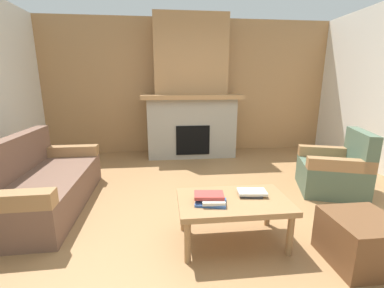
# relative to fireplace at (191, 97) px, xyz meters

# --- Properties ---
(ground) EXTENTS (9.00, 9.00, 0.00)m
(ground) POSITION_rel_fireplace_xyz_m (0.00, -2.62, -1.16)
(ground) COLOR olive
(wall_back_wood_panel) EXTENTS (6.00, 0.12, 2.70)m
(wall_back_wood_panel) POSITION_rel_fireplace_xyz_m (0.00, 0.38, 0.19)
(wall_back_wood_panel) COLOR #A87A4C
(wall_back_wood_panel) RESTS_ON ground
(fireplace) EXTENTS (1.90, 0.82, 2.70)m
(fireplace) POSITION_rel_fireplace_xyz_m (0.00, 0.00, 0.00)
(fireplace) COLOR gray
(fireplace) RESTS_ON ground
(couch) EXTENTS (0.88, 1.82, 0.85)m
(couch) POSITION_rel_fireplace_xyz_m (-1.99, -2.14, -0.88)
(couch) COLOR brown
(couch) RESTS_ON ground
(armchair) EXTENTS (0.97, 0.97, 0.85)m
(armchair) POSITION_rel_fireplace_xyz_m (1.75, -2.07, -0.87)
(armchair) COLOR #4C604C
(armchair) RESTS_ON ground
(coffee_table) EXTENTS (1.00, 0.60, 0.43)m
(coffee_table) POSITION_rel_fireplace_xyz_m (0.08, -3.04, -0.79)
(coffee_table) COLOR #997047
(coffee_table) RESTS_ON ground
(ottoman) EXTENTS (0.52, 0.52, 0.40)m
(ottoman) POSITION_rel_fireplace_xyz_m (1.05, -3.42, -0.96)
(ottoman) COLOR brown
(ottoman) RESTS_ON ground
(book_stack_near_edge) EXTENTS (0.30, 0.24, 0.08)m
(book_stack_near_edge) POSITION_rel_fireplace_xyz_m (-0.14, -3.09, -0.70)
(book_stack_near_edge) COLOR #335699
(book_stack_near_edge) RESTS_ON coffee_table
(book_stack_center) EXTENTS (0.28, 0.21, 0.05)m
(book_stack_center) POSITION_rel_fireplace_xyz_m (0.26, -2.97, -0.71)
(book_stack_center) COLOR #2D2D33
(book_stack_center) RESTS_ON coffee_table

